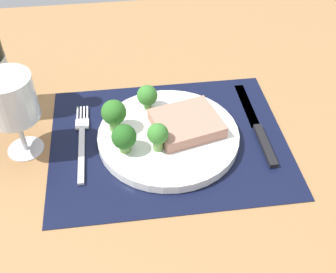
# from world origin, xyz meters

# --- Properties ---
(ground_plane) EXTENTS (1.40, 1.10, 0.03)m
(ground_plane) POSITION_xyz_m (0.00, 0.00, -0.01)
(ground_plane) COLOR #996D42
(placemat) EXTENTS (0.41, 0.32, 0.00)m
(placemat) POSITION_xyz_m (0.00, 0.00, 0.00)
(placemat) COLOR black
(placemat) RESTS_ON ground_plane
(plate) EXTENTS (0.24, 0.24, 0.02)m
(plate) POSITION_xyz_m (0.00, 0.00, 0.01)
(plate) COLOR white
(plate) RESTS_ON placemat
(steak) EXTENTS (0.13, 0.12, 0.02)m
(steak) POSITION_xyz_m (0.03, 0.01, 0.03)
(steak) COLOR tan
(steak) RESTS_ON plate
(broccoli_near_fork) EXTENTS (0.03, 0.03, 0.05)m
(broccoli_near_fork) POSITION_xyz_m (-0.02, -0.04, 0.05)
(broccoli_near_fork) COLOR #6B994C
(broccoli_near_fork) RESTS_ON plate
(broccoli_back_left) EXTENTS (0.04, 0.04, 0.06)m
(broccoli_back_left) POSITION_xyz_m (-0.09, 0.02, 0.05)
(broccoli_back_left) COLOR #5B8942
(broccoli_back_left) RESTS_ON plate
(broccoli_near_steak) EXTENTS (0.04, 0.04, 0.05)m
(broccoli_near_steak) POSITION_xyz_m (-0.08, -0.03, 0.05)
(broccoli_near_steak) COLOR #6B994C
(broccoli_near_steak) RESTS_ON plate
(broccoli_front_edge) EXTENTS (0.04, 0.04, 0.05)m
(broccoli_front_edge) POSITION_xyz_m (-0.03, 0.07, 0.05)
(broccoli_front_edge) COLOR #5B8942
(broccoli_front_edge) RESTS_ON plate
(fork) EXTENTS (0.02, 0.19, 0.01)m
(fork) POSITION_xyz_m (-0.15, 0.01, 0.01)
(fork) COLOR silver
(fork) RESTS_ON placemat
(knife) EXTENTS (0.02, 0.23, 0.01)m
(knife) POSITION_xyz_m (0.16, 0.01, 0.01)
(knife) COLOR black
(knife) RESTS_ON placemat
(wine_glass) EXTENTS (0.08, 0.08, 0.15)m
(wine_glass) POSITION_xyz_m (-0.24, 0.01, 0.10)
(wine_glass) COLOR silver
(wine_glass) RESTS_ON ground_plane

